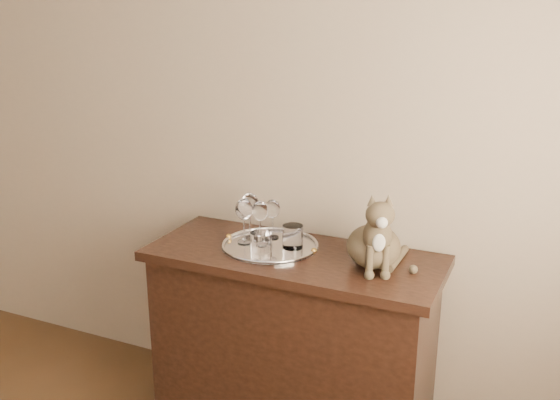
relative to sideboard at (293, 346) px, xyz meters
The scene contains 10 objects.
wall_back 1.15m from the sideboard, 152.68° to the left, with size 4.00×0.10×2.70m, color #BBA78C.
sideboard is the anchor object (origin of this frame).
tray 0.44m from the sideboard, behind, with size 0.40×0.40×0.01m, color silver.
wine_glass_a 0.58m from the sideboard, 165.50° to the left, with size 0.08×0.08×0.20m, color silver, non-canonical shape.
wine_glass_b 0.55m from the sideboard, 143.10° to the left, with size 0.06×0.06×0.17m, color white, non-canonical shape.
wine_glass_c 0.58m from the sideboard, behind, with size 0.07×0.07×0.19m, color white, non-canonical shape.
wine_glass_d 0.55m from the sideboard, 166.36° to the left, with size 0.07×0.07×0.18m, color silver, non-canonical shape.
tumbler_b 0.50m from the sideboard, 138.02° to the right, with size 0.09×0.09×0.10m, color white.
tumbler_c 0.48m from the sideboard, 118.90° to the left, with size 0.08×0.08×0.10m, color white.
cat 0.67m from the sideboard, ahead, with size 0.31×0.29×0.32m, color #4C3A2D, non-canonical shape.
Camera 1 is at (1.52, -0.21, 1.80)m, focal length 40.00 mm.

